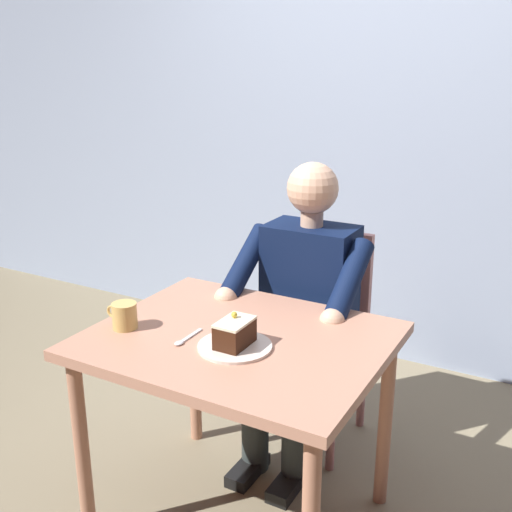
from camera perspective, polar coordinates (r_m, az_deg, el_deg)
The scene contains 8 objects.
cafe_rear_panel at distance 3.27m, azimuth 12.88°, elevation 15.79°, with size 6.40×0.12×3.00m, color #92A3BE.
dining_table at distance 2.06m, azimuth -1.64°, elevation -9.76°, with size 0.96×0.78×0.72m.
chair at distance 2.66m, azimuth 5.80°, elevation -6.50°, with size 0.42×0.42×0.90m.
seated_person at distance 2.46m, azimuth 4.28°, elevation -5.00°, with size 0.53×0.58×1.22m.
dessert_plate at distance 1.94m, azimuth -1.99°, elevation -8.46°, with size 0.24×0.24×0.01m, color silver.
cake_slice at distance 1.92m, azimuth -2.01°, elevation -7.20°, with size 0.09×0.13×0.10m.
coffee_cup at distance 2.11m, azimuth -12.26°, elevation -5.44°, with size 0.12×0.08×0.09m.
dessert_spoon at distance 2.00m, azimuth -6.69°, elevation -7.78°, with size 0.03×0.14×0.01m.
Camera 1 is at (-0.94, 1.57, 1.58)m, focal length 42.65 mm.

